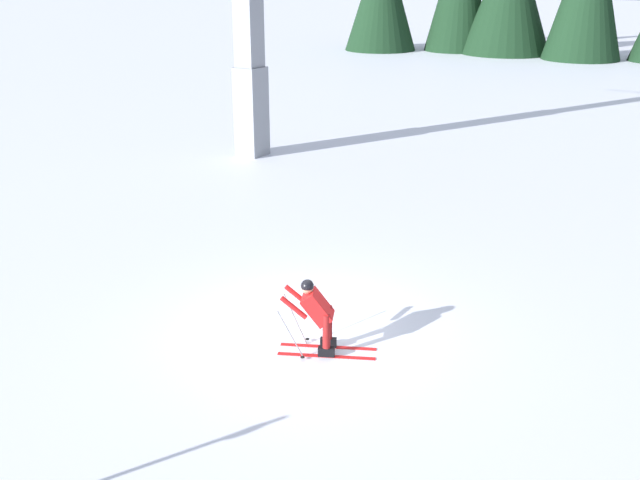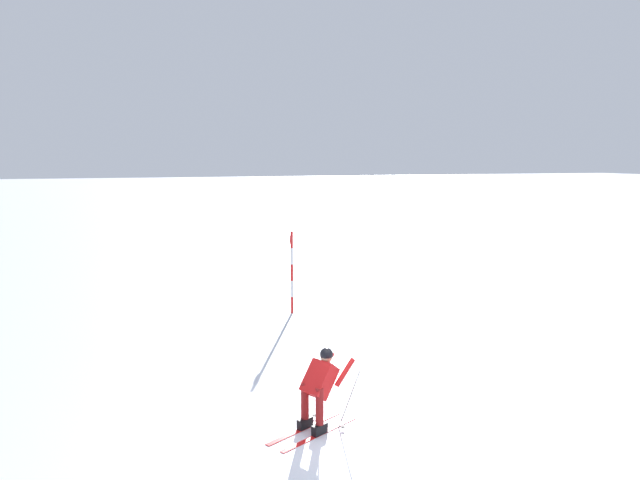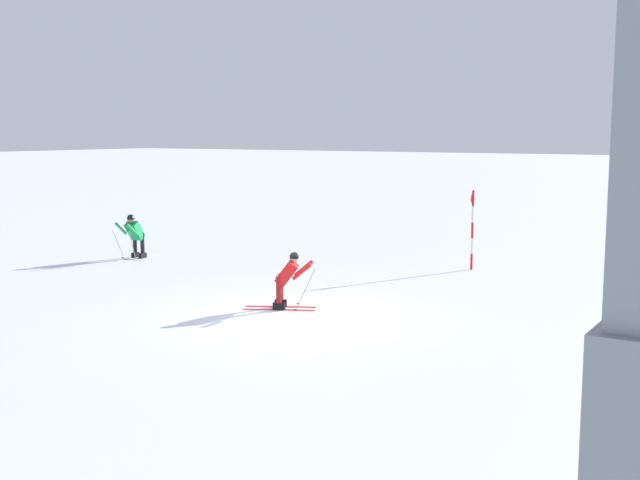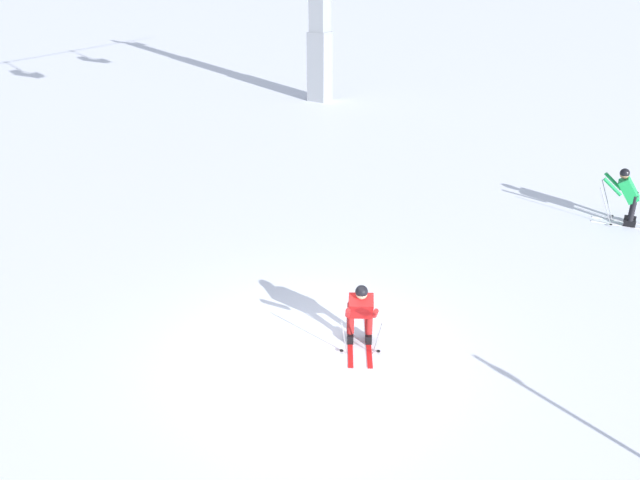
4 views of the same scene
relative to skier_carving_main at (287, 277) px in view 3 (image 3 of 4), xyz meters
name	(u,v)px [view 3 (image 3 of 4)]	position (x,y,z in m)	size (l,w,h in m)	color
ground_plane	(293,317)	(-0.60, 0.67, -0.75)	(260.00, 260.00, 0.00)	white
skier_carving_main	(287,277)	(0.00, 0.00, 0.00)	(1.71, 1.25, 1.45)	red
trail_marker_pole	(472,227)	(-1.67, -7.24, 0.52)	(0.07, 0.28, 2.35)	red
skier_distant_uphill	(135,233)	(8.26, -3.43, 0.09)	(0.73, 1.81, 1.59)	white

